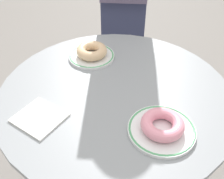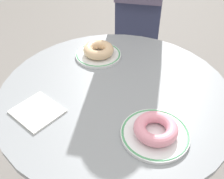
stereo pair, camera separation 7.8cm
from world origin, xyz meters
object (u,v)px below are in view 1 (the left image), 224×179
(plate_left, at_px, (92,56))
(donut_glazed, at_px, (92,51))
(paper_napkin, at_px, (40,118))
(donut_pink_frosted, at_px, (163,124))
(plate_right, at_px, (162,130))
(cafe_table, at_px, (115,137))

(plate_left, bearing_deg, donut_glazed, 22.27)
(plate_left, relative_size, paper_napkin, 1.32)
(donut_glazed, xyz_separation_m, paper_napkin, (0.19, -0.29, -0.03))
(paper_napkin, bearing_deg, plate_left, 123.20)
(plate_left, height_order, donut_pink_frosted, donut_pink_frosted)
(plate_right, bearing_deg, donut_glazed, 175.48)
(cafe_table, relative_size, donut_pink_frosted, 6.37)
(plate_left, xyz_separation_m, donut_pink_frosted, (0.43, -0.03, 0.02))
(donut_glazed, height_order, donut_pink_frosted, donut_glazed)
(plate_right, distance_m, donut_glazed, 0.43)
(plate_left, distance_m, donut_pink_frosted, 0.43)
(plate_left, relative_size, donut_glazed, 1.51)
(paper_napkin, bearing_deg, cafe_table, 84.72)
(cafe_table, height_order, plate_left, plate_left)
(cafe_table, xyz_separation_m, plate_left, (-0.21, 0.04, 0.24))
(plate_left, relative_size, donut_pink_frosted, 1.45)
(donut_pink_frosted, distance_m, paper_napkin, 0.35)
(donut_pink_frosted, bearing_deg, donut_glazed, 175.48)
(plate_right, bearing_deg, paper_napkin, -132.52)
(plate_left, xyz_separation_m, plate_right, (0.43, -0.03, 0.00))
(cafe_table, height_order, paper_napkin, paper_napkin)
(plate_right, distance_m, paper_napkin, 0.35)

